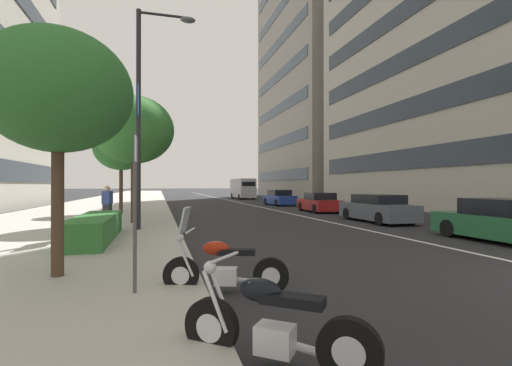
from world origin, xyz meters
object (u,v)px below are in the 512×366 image
(delivery_van_ahead, at_px, (243,188))
(street_tree_by_lamp_post, at_px, (133,130))
(car_mid_block_traffic, at_px, (377,209))
(car_following_behind, at_px, (506,222))
(pedestrian_on_plaza, at_px, (107,204))
(motorcycle_by_sign_pole, at_px, (223,268))
(street_lamp_with_banners, at_px, (147,98))
(street_tree_mid_sidewalk, at_px, (58,92))
(car_far_down_avenue, at_px, (279,198))
(car_lead_in_lane, at_px, (319,203))
(motorcycle_mid_row, at_px, (273,327))
(parking_sign_by_curb, at_px, (135,197))
(street_tree_far_plaza, at_px, (121,148))

(delivery_van_ahead, distance_m, street_tree_by_lamp_post, 32.53)
(car_mid_block_traffic, relative_size, street_tree_by_lamp_post, 0.82)
(car_following_behind, height_order, pedestrian_on_plaza, pedestrian_on_plaza)
(car_mid_block_traffic, distance_m, street_tree_by_lamp_post, 12.28)
(car_mid_block_traffic, xyz_separation_m, delivery_van_ahead, (31.25, -0.33, 0.77))
(motorcycle_by_sign_pole, distance_m, car_mid_block_traffic, 13.64)
(delivery_van_ahead, bearing_deg, car_following_behind, 178.37)
(delivery_van_ahead, height_order, street_lamp_with_banners, street_lamp_with_banners)
(car_mid_block_traffic, xyz_separation_m, street_tree_mid_sidewalk, (-8.40, 12.40, 2.92))
(motorcycle_by_sign_pole, distance_m, car_far_down_avenue, 26.85)
(motorcycle_by_sign_pole, xyz_separation_m, pedestrian_on_plaza, (10.97, 3.25, 0.56))
(car_lead_in_lane, relative_size, delivery_van_ahead, 0.69)
(car_far_down_avenue, distance_m, street_tree_by_lamp_post, 18.76)
(motorcycle_mid_row, distance_m, street_tree_by_lamp_post, 14.25)
(motorcycle_mid_row, height_order, car_far_down_avenue, car_far_down_avenue)
(parking_sign_by_curb, bearing_deg, car_following_behind, -74.50)
(motorcycle_by_sign_pole, height_order, car_far_down_avenue, motorcycle_by_sign_pole)
(delivery_van_ahead, bearing_deg, motorcycle_by_sign_pole, 165.13)
(motorcycle_by_sign_pole, height_order, car_lead_in_lane, motorcycle_by_sign_pole)
(car_mid_block_traffic, bearing_deg, parking_sign_by_curb, 133.22)
(car_far_down_avenue, bearing_deg, car_mid_block_traffic, 177.04)
(delivery_van_ahead, distance_m, street_tree_far_plaza, 27.30)
(motorcycle_by_sign_pole, distance_m, street_tree_far_plaza, 17.92)
(motorcycle_mid_row, bearing_deg, street_tree_mid_sidewalk, -15.29)
(car_lead_in_lane, distance_m, street_tree_mid_sidewalk, 20.02)
(car_following_behind, relative_size, car_far_down_avenue, 1.06)
(car_lead_in_lane, bearing_deg, street_tree_by_lamp_post, 118.87)
(car_lead_in_lane, relative_size, parking_sign_by_curb, 1.69)
(street_tree_mid_sidewalk, distance_m, street_tree_by_lamp_post, 9.61)
(parking_sign_by_curb, relative_size, street_lamp_with_banners, 0.30)
(street_lamp_with_banners, bearing_deg, motorcycle_mid_row, -171.96)
(motorcycle_mid_row, height_order, delivery_van_ahead, delivery_van_ahead)
(car_lead_in_lane, bearing_deg, street_tree_mid_sidewalk, 143.48)
(street_tree_far_plaza, bearing_deg, motorcycle_by_sign_pole, -169.25)
(car_far_down_avenue, height_order, pedestrian_on_plaza, pedestrian_on_plaza)
(car_mid_block_traffic, bearing_deg, street_lamp_with_banners, 98.07)
(pedestrian_on_plaza, bearing_deg, car_lead_in_lane, -35.02)
(street_lamp_with_banners, relative_size, street_tree_mid_sidewalk, 1.84)
(car_following_behind, height_order, car_mid_block_traffic, car_following_behind)
(motorcycle_mid_row, bearing_deg, car_far_down_avenue, -70.72)
(parking_sign_by_curb, height_order, street_lamp_with_banners, street_lamp_with_banners)
(street_tree_by_lamp_post, xyz_separation_m, pedestrian_on_plaza, (0.05, 1.09, -3.33))
(car_far_down_avenue, distance_m, delivery_van_ahead, 15.96)
(car_far_down_avenue, height_order, parking_sign_by_curb, parking_sign_by_curb)
(car_lead_in_lane, bearing_deg, delivery_van_ahead, 2.04)
(car_lead_in_lane, xyz_separation_m, car_far_down_avenue, (8.35, 0.02, 0.04))
(motorcycle_by_sign_pole, distance_m, car_following_behind, 10.12)
(car_far_down_avenue, height_order, delivery_van_ahead, delivery_van_ahead)
(motorcycle_by_sign_pole, distance_m, street_tree_mid_sidewalk, 4.48)
(car_following_behind, height_order, street_lamp_with_banners, street_lamp_with_banners)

